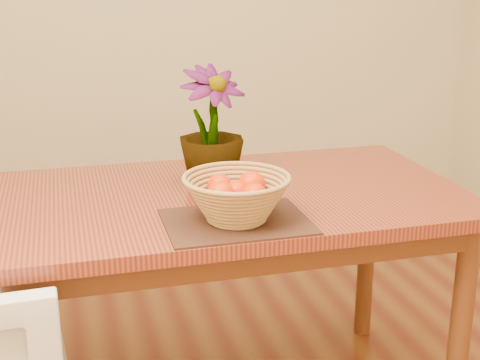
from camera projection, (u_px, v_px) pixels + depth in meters
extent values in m
cube|color=maroon|center=(232.00, 198.00, 2.02)|extent=(1.40, 0.80, 0.04)
cube|color=#502912|center=(232.00, 217.00, 2.04)|extent=(1.28, 0.68, 0.08)
cylinder|color=#502912|center=(460.00, 333.00, 1.99)|extent=(0.06, 0.06, 0.71)
cylinder|color=#502912|center=(33.00, 288.00, 2.27)|extent=(0.06, 0.06, 0.71)
cylinder|color=#502912|center=(367.00, 250.00, 2.58)|extent=(0.06, 0.06, 0.71)
cube|color=#3D1F16|center=(237.00, 222.00, 1.77)|extent=(0.38, 0.29, 0.01)
cylinder|color=#B38C4A|center=(237.00, 219.00, 1.77)|extent=(0.14, 0.14, 0.01)
sphere|color=#F23303|center=(237.00, 192.00, 1.74)|extent=(0.06, 0.06, 0.06)
sphere|color=#F23303|center=(252.00, 185.00, 1.79)|extent=(0.07, 0.07, 0.07)
sphere|color=#F23303|center=(220.00, 186.00, 1.78)|extent=(0.07, 0.07, 0.07)
sphere|color=#F23303|center=(221.00, 195.00, 1.70)|extent=(0.07, 0.07, 0.07)
sphere|color=#F23303|center=(254.00, 196.00, 1.71)|extent=(0.07, 0.07, 0.07)
imported|color=#184C15|center=(211.00, 127.00, 2.03)|extent=(0.26, 0.26, 0.37)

